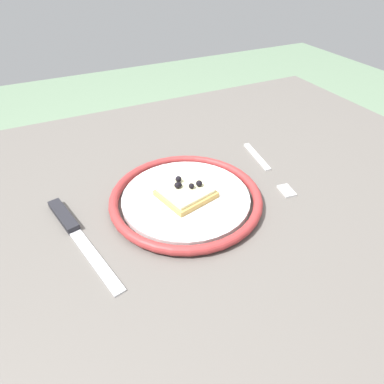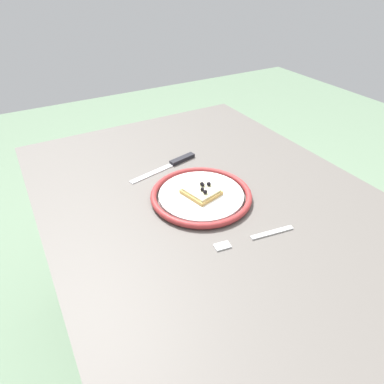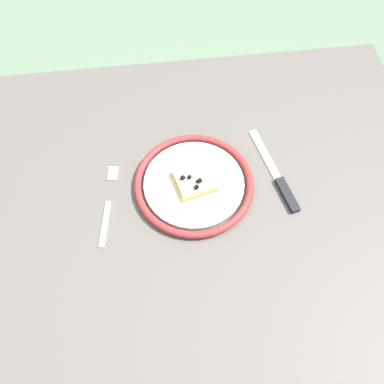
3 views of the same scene
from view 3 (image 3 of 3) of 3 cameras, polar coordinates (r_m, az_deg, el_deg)
ground_plane at (r=1.60m, az=-0.84°, el=-13.12°), size 6.00×6.00×0.00m
dining_table at (r=1.01m, az=-1.30°, el=-2.71°), size 1.18×0.86×0.71m
plate at (r=0.95m, az=0.26°, el=1.14°), size 0.27×0.27×0.02m
pizza_slice_near at (r=0.94m, az=0.25°, el=1.54°), size 0.10×0.10×0.03m
knife at (r=0.98m, az=11.95°, el=1.17°), size 0.07×0.24×0.01m
fork at (r=0.95m, az=-11.32°, el=-1.63°), size 0.05×0.20×0.00m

